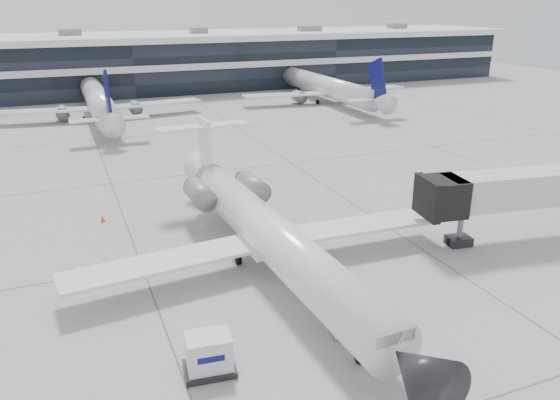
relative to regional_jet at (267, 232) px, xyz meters
name	(u,v)px	position (x,y,z in m)	size (l,w,h in m)	color
ground	(274,244)	(1.82, 3.45, -2.71)	(220.00, 220.00, 0.00)	gray
terminal	(126,66)	(1.82, 85.45, 2.29)	(170.00, 22.00, 10.00)	black
bg_jet_center	(100,118)	(-6.18, 58.45, -2.71)	(32.00, 40.00, 9.60)	silver
bg_jet_right	(325,101)	(33.82, 58.45, -2.71)	(32.00, 40.00, 9.60)	silver
regional_jet	(267,232)	(0.00, 0.00, 0.00)	(27.57, 34.37, 7.94)	white
jet_bridge	(538,187)	(21.20, -2.91, 1.41)	(17.63, 5.67, 5.66)	#B3B6B8
baggage_tug	(341,321)	(1.06, -8.83, -2.15)	(1.62, 2.20, 1.26)	white
cargo_uld	(209,354)	(-6.84, -9.62, -1.66)	(2.75, 2.16, 2.08)	black
traffic_cone	(103,219)	(-9.94, 13.11, -2.43)	(0.52, 0.52, 0.60)	#FA4B0D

